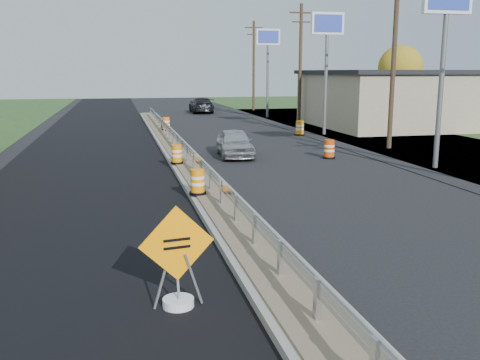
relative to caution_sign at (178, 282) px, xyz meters
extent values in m
plane|color=black|center=(2.09, 8.56, -0.48)|extent=(140.00, 140.00, 0.00)
cube|color=black|center=(-2.31, 18.56, -0.47)|extent=(7.20, 120.00, 0.01)
cube|color=gray|center=(2.09, 16.56, -0.39)|extent=(1.60, 55.00, 0.18)
cube|color=brown|center=(2.09, 16.56, -0.27)|extent=(1.25, 55.00, 0.05)
cube|color=silver|center=(2.09, -1.44, 0.10)|extent=(0.10, 0.15, 0.70)
cube|color=silver|center=(2.09, 0.56, 0.10)|extent=(0.10, 0.15, 0.70)
cube|color=silver|center=(2.09, 2.56, 0.10)|extent=(0.10, 0.15, 0.70)
cube|color=silver|center=(2.09, 4.56, 0.10)|extent=(0.10, 0.15, 0.70)
cube|color=silver|center=(2.09, 6.56, 0.10)|extent=(0.10, 0.15, 0.70)
cube|color=silver|center=(2.09, 8.56, 0.10)|extent=(0.10, 0.15, 0.70)
cube|color=silver|center=(2.09, 10.56, 0.10)|extent=(0.10, 0.15, 0.70)
cube|color=silver|center=(2.09, 12.56, 0.10)|extent=(0.10, 0.15, 0.70)
cube|color=silver|center=(2.09, 14.56, 0.10)|extent=(0.10, 0.15, 0.70)
cube|color=silver|center=(2.09, 16.56, 0.10)|extent=(0.10, 0.15, 0.70)
cube|color=silver|center=(2.09, 18.56, 0.10)|extent=(0.10, 0.15, 0.70)
cube|color=silver|center=(2.09, 20.56, 0.10)|extent=(0.10, 0.15, 0.70)
cube|color=silver|center=(2.09, 22.56, 0.10)|extent=(0.10, 0.15, 0.70)
cube|color=silver|center=(2.09, 24.56, 0.10)|extent=(0.10, 0.15, 0.70)
cube|color=silver|center=(2.09, 26.56, 0.10)|extent=(0.10, 0.15, 0.70)
cube|color=silver|center=(2.09, 28.56, 0.10)|extent=(0.10, 0.15, 0.70)
cube|color=silver|center=(2.09, 30.56, 0.10)|extent=(0.10, 0.15, 0.70)
cube|color=silver|center=(2.09, 32.56, 0.10)|extent=(0.10, 0.15, 0.70)
cube|color=silver|center=(2.09, 34.56, 0.10)|extent=(0.10, 0.15, 0.70)
cube|color=silver|center=(2.09, 36.56, 0.10)|extent=(0.10, 0.15, 0.70)
cube|color=silver|center=(2.09, 38.56, 0.10)|extent=(0.10, 0.15, 0.70)
cube|color=silver|center=(2.09, 40.56, 0.10)|extent=(0.10, 0.15, 0.70)
cube|color=silver|center=(2.09, 17.56, 0.30)|extent=(0.04, 46.00, 0.34)
cube|color=silver|center=(2.09, 17.56, 0.22)|extent=(0.06, 46.00, 0.03)
cube|color=silver|center=(2.09, 17.56, 0.38)|extent=(0.06, 46.00, 0.03)
cube|color=tan|center=(23.09, 28.56, 1.52)|extent=(18.00, 12.00, 4.00)
cube|color=black|center=(23.09, 28.56, 3.64)|extent=(18.50, 12.50, 0.30)
cube|color=black|center=(14.14, 28.56, 1.12)|extent=(0.08, 7.20, 2.20)
cylinder|color=slate|center=(12.59, 11.56, 2.92)|extent=(0.22, 0.22, 6.80)
cylinder|color=slate|center=(12.59, 24.56, 2.92)|extent=(0.22, 0.22, 6.80)
cube|color=white|center=(12.59, 24.56, 6.72)|extent=(2.20, 0.25, 1.40)
cube|color=#263FB2|center=(12.59, 24.56, 6.72)|extent=(1.90, 0.30, 1.10)
cylinder|color=slate|center=(12.59, 38.56, 2.92)|extent=(0.22, 0.22, 6.80)
cube|color=white|center=(12.59, 38.56, 6.72)|extent=(2.20, 0.25, 1.40)
cube|color=#263FB2|center=(12.59, 38.56, 6.72)|extent=(1.90, 0.30, 1.10)
cylinder|color=#473523|center=(13.59, 17.56, 4.22)|extent=(0.26, 0.26, 9.40)
cylinder|color=#473523|center=(13.59, 32.56, 4.22)|extent=(0.26, 0.26, 9.40)
cube|color=#473523|center=(13.59, 32.56, 8.22)|extent=(1.90, 0.12, 0.12)
cube|color=#473523|center=(13.59, 32.56, 7.52)|extent=(1.50, 0.10, 0.10)
cylinder|color=#473523|center=(13.59, 47.56, 4.22)|extent=(0.26, 0.26, 9.40)
cube|color=#473523|center=(13.59, 47.56, 8.22)|extent=(1.90, 0.12, 0.12)
cube|color=#473523|center=(13.59, 47.56, 7.52)|extent=(1.50, 0.10, 0.10)
cylinder|color=#473523|center=(28.09, 42.56, 1.06)|extent=(0.36, 0.36, 3.08)
sphere|color=#AE8C25|center=(28.09, 42.56, 4.07)|extent=(4.62, 4.62, 4.62)
cylinder|color=white|center=(0.00, 0.00, -0.40)|extent=(0.57, 0.57, 0.16)
cube|color=slate|center=(-0.28, 0.00, 0.03)|extent=(0.34, 0.09, 0.98)
cube|color=slate|center=(0.28, 0.00, 0.03)|extent=(0.34, 0.09, 0.98)
cube|color=slate|center=(0.00, 0.05, 0.03)|extent=(0.08, 0.25, 1.00)
cube|color=#FF9005|center=(0.00, 0.00, 0.72)|extent=(1.36, 0.23, 1.37)
cube|color=black|center=(0.00, -0.02, 0.79)|extent=(0.48, 0.08, 0.05)
cube|color=black|center=(0.00, -0.02, 0.65)|extent=(0.48, 0.08, 0.05)
cylinder|color=black|center=(1.54, 7.91, -0.21)|extent=(0.56, 0.56, 0.07)
cylinder|color=orange|center=(1.54, 7.91, 0.18)|extent=(0.45, 0.45, 0.78)
cylinder|color=white|center=(1.54, 7.91, 0.31)|extent=(0.46, 0.46, 0.10)
cylinder|color=white|center=(1.54, 7.91, 0.11)|extent=(0.46, 0.46, 0.10)
cylinder|color=black|center=(1.54, 14.01, -0.21)|extent=(0.55, 0.55, 0.07)
cylinder|color=orange|center=(1.54, 14.01, 0.18)|extent=(0.44, 0.44, 0.77)
cylinder|color=white|center=(1.54, 14.01, 0.30)|extent=(0.46, 0.46, 0.10)
cylinder|color=white|center=(1.54, 14.01, 0.10)|extent=(0.46, 0.46, 0.10)
cylinder|color=black|center=(2.33, 27.59, -0.21)|extent=(0.60, 0.60, 0.08)
cylinder|color=orange|center=(2.33, 27.59, 0.21)|extent=(0.48, 0.48, 0.84)
cylinder|color=white|center=(2.33, 27.59, 0.35)|extent=(0.49, 0.49, 0.11)
cylinder|color=white|center=(2.33, 27.59, 0.13)|extent=(0.49, 0.49, 0.11)
cylinder|color=black|center=(9.09, 15.15, -0.44)|extent=(0.62, 0.62, 0.08)
cylinder|color=#DA4809|center=(9.09, 15.15, 0.00)|extent=(0.50, 0.50, 0.87)
cylinder|color=white|center=(9.09, 15.15, 0.14)|extent=(0.51, 0.51, 0.11)
cylinder|color=white|center=(9.09, 15.15, -0.09)|extent=(0.51, 0.51, 0.11)
cylinder|color=black|center=(10.88, 24.62, -0.43)|extent=(0.66, 0.66, 0.09)
cylinder|color=orange|center=(10.88, 24.62, 0.02)|extent=(0.52, 0.52, 0.92)
cylinder|color=white|center=(10.88, 24.62, 0.18)|extent=(0.54, 0.54, 0.12)
cylinder|color=white|center=(10.88, 24.62, -0.06)|extent=(0.54, 0.54, 0.12)
imported|color=#B7B7BC|center=(4.74, 16.77, 0.21)|extent=(1.94, 4.14, 1.37)
imported|color=black|center=(7.59, 45.73, 0.31)|extent=(2.44, 5.51, 1.57)
camera|label=1|loc=(-0.93, -9.00, 3.68)|focal=40.00mm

